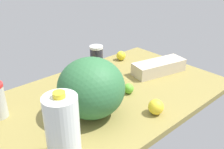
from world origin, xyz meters
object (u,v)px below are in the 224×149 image
shaker_bottle (97,60)px  lemon_far_back (110,74)px  milk_jug (63,130)px  lemon_near_front (121,56)px  watermelon (91,88)px  orange_loose (79,75)px  egg_carton (159,67)px  lemon_beside_bowl (156,107)px  lime_by_jug (129,89)px

shaker_bottle → lemon_far_back: size_ratio=2.29×
shaker_bottle → milk_jug: (-51.21, -46.36, 3.95)cm
lemon_near_front → lemon_far_back: (-25.63, -17.66, 0.70)cm
watermelon → milk_jug: milk_jug is taller
orange_loose → egg_carton: bearing=-26.4°
milk_jug → lemon_beside_bowl: bearing=-4.3°
shaker_bottle → lime_by_jug: size_ratio=3.26×
lemon_near_front → milk_jug: bearing=-145.7°
shaker_bottle → milk_jug: 69.19cm
watermelon → orange_loose: bearing=64.9°
milk_jug → lemon_near_front: bearing=34.3°
milk_jug → lime_by_jug: size_ratio=5.06×
shaker_bottle → lemon_far_back: shaker_bottle is taller
lemon_beside_bowl → egg_carton: bearing=36.8°
shaker_bottle → egg_carton: bearing=-39.6°
watermelon → lemon_near_front: 64.94cm
lemon_near_front → lemon_far_back: 31.13cm
egg_carton → milk_jug: bearing=-150.9°
watermelon → shaker_bottle: watermelon is taller
shaker_bottle → watermelon: bearing=-131.7°
milk_jug → orange_loose: milk_jug is taller
orange_loose → lemon_beside_bowl: orange_loose is taller
lemon_beside_bowl → lemon_far_back: (6.04, 37.84, 0.29)cm
watermelon → lemon_far_back: size_ratio=3.83×
lime_by_jug → lemon_near_front: size_ratio=0.86×
lime_by_jug → lemon_beside_bowl: size_ratio=0.76×
orange_loose → lemon_far_back: (13.81, -9.50, -0.68)cm
lemon_beside_bowl → lemon_near_front: bearing=60.3°
lemon_near_front → lemon_beside_bowl: 63.89cm
egg_carton → lemon_far_back: 31.15cm
milk_jug → orange_loose: (37.07, 44.00, -8.19)cm
milk_jug → lemon_beside_bowl: milk_jug is taller
lemon_near_front → lime_by_jug: bearing=-128.7°
lemon_near_front → lemon_beside_bowl: (-31.67, -55.49, 0.41)cm
milk_jug → orange_loose: 58.12cm
orange_loose → shaker_bottle: bearing=9.5°
shaker_bottle → lemon_near_front: (25.30, 5.80, -5.61)cm
watermelon → lime_by_jug: 27.12cm
shaker_bottle → lime_by_jug: shaker_bottle is taller
milk_jug → lemon_near_front: 93.09cm
egg_carton → lime_by_jug: egg_carton is taller
orange_loose → milk_jug: bearing=-130.1°
milk_jug → lemon_far_back: 62.11cm
egg_carton → watermelon: bearing=-159.5°
lime_by_jug → orange_loose: size_ratio=0.60×
milk_jug → lemon_near_front: size_ratio=4.36×
watermelon → egg_carton: size_ratio=0.90×
lime_by_jug → lemon_beside_bowl: (-3.89, -20.85, 0.84)cm
egg_carton → shaker_bottle: shaker_bottle is taller
watermelon → shaker_bottle: size_ratio=1.67×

